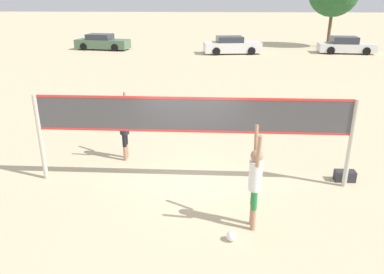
{
  "coord_description": "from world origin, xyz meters",
  "views": [
    {
      "loc": [
        0.51,
        -8.95,
        4.74
      ],
      "look_at": [
        0.0,
        0.0,
        1.3
      ],
      "focal_mm": 35.0,
      "sensor_mm": 36.0,
      "label": 1
    }
  ],
  "objects_px": {
    "player_blocker": "(124,126)",
    "parked_car_near": "(102,43)",
    "player_spiker": "(255,178)",
    "parked_car_mid": "(346,46)",
    "volleyball": "(232,236)",
    "gear_bag": "(345,176)",
    "parked_car_far": "(232,46)",
    "volleyball_net": "(192,122)"
  },
  "relations": [
    {
      "from": "volleyball",
      "to": "gear_bag",
      "type": "xyz_separation_m",
      "value": [
        3.16,
        2.82,
        0.04
      ]
    },
    {
      "from": "volleyball_net",
      "to": "parked_car_far",
      "type": "xyz_separation_m",
      "value": [
        2.02,
        23.27,
        -1.04
      ]
    },
    {
      "from": "player_blocker",
      "to": "parked_car_far",
      "type": "xyz_separation_m",
      "value": [
        4.12,
        21.89,
        -0.41
      ]
    },
    {
      "from": "player_spiker",
      "to": "parked_car_mid",
      "type": "xyz_separation_m",
      "value": [
        10.25,
        26.0,
        -0.57
      ]
    },
    {
      "from": "volleyball",
      "to": "parked_car_mid",
      "type": "distance_m",
      "value": 28.6
    },
    {
      "from": "gear_bag",
      "to": "parked_car_far",
      "type": "height_order",
      "value": "parked_car_far"
    },
    {
      "from": "volleyball_net",
      "to": "gear_bag",
      "type": "height_order",
      "value": "volleyball_net"
    },
    {
      "from": "volleyball_net",
      "to": "parked_car_far",
      "type": "relative_size",
      "value": 1.65
    },
    {
      "from": "volleyball",
      "to": "gear_bag",
      "type": "relative_size",
      "value": 0.4
    },
    {
      "from": "volleyball_net",
      "to": "gear_bag",
      "type": "relative_size",
      "value": 15.21
    },
    {
      "from": "gear_bag",
      "to": "parked_car_mid",
      "type": "distance_m",
      "value": 24.87
    },
    {
      "from": "player_spiker",
      "to": "player_blocker",
      "type": "distance_m",
      "value": 4.88
    },
    {
      "from": "parked_car_near",
      "to": "parked_car_far",
      "type": "xyz_separation_m",
      "value": [
        11.56,
        -1.79,
        0.02
      ]
    },
    {
      "from": "player_blocker",
      "to": "gear_bag",
      "type": "bearing_deg",
      "value": 80.16
    },
    {
      "from": "player_spiker",
      "to": "parked_car_mid",
      "type": "distance_m",
      "value": 27.95
    },
    {
      "from": "volleyball",
      "to": "parked_car_far",
      "type": "xyz_separation_m",
      "value": [
        1.07,
        25.79,
        0.54
      ]
    },
    {
      "from": "volleyball_net",
      "to": "player_spiker",
      "type": "height_order",
      "value": "volleyball_net"
    },
    {
      "from": "parked_car_far",
      "to": "volleyball_net",
      "type": "bearing_deg",
      "value": -102.79
    },
    {
      "from": "gear_bag",
      "to": "parked_car_near",
      "type": "relative_size",
      "value": 0.11
    },
    {
      "from": "player_blocker",
      "to": "parked_car_near",
      "type": "relative_size",
      "value": 0.41
    },
    {
      "from": "volleyball",
      "to": "gear_bag",
      "type": "bearing_deg",
      "value": 41.77
    },
    {
      "from": "gear_bag",
      "to": "parked_car_far",
      "type": "xyz_separation_m",
      "value": [
        -2.09,
        22.96,
        0.5
      ]
    },
    {
      "from": "player_blocker",
      "to": "parked_car_near",
      "type": "height_order",
      "value": "player_blocker"
    },
    {
      "from": "player_blocker",
      "to": "gear_bag",
      "type": "distance_m",
      "value": 6.37
    },
    {
      "from": "volleyball_net",
      "to": "parked_car_far",
      "type": "distance_m",
      "value": 23.38
    },
    {
      "from": "player_blocker",
      "to": "gear_bag",
      "type": "height_order",
      "value": "player_blocker"
    },
    {
      "from": "player_blocker",
      "to": "gear_bag",
      "type": "relative_size",
      "value": 3.79
    },
    {
      "from": "volleyball_net",
      "to": "volleyball",
      "type": "distance_m",
      "value": 3.12
    },
    {
      "from": "volleyball_net",
      "to": "gear_bag",
      "type": "distance_m",
      "value": 4.41
    },
    {
      "from": "player_blocker",
      "to": "volleyball",
      "type": "bearing_deg",
      "value": 38.02
    },
    {
      "from": "player_blocker",
      "to": "parked_car_far",
      "type": "relative_size",
      "value": 0.41
    },
    {
      "from": "player_blocker",
      "to": "volleyball",
      "type": "height_order",
      "value": "player_blocker"
    },
    {
      "from": "gear_bag",
      "to": "player_spiker",
      "type": "bearing_deg",
      "value": -139.45
    },
    {
      "from": "player_spiker",
      "to": "player_blocker",
      "type": "relative_size",
      "value": 1.11
    },
    {
      "from": "volleyball",
      "to": "parked_car_far",
      "type": "distance_m",
      "value": 25.82
    },
    {
      "from": "volleyball_net",
      "to": "volleyball",
      "type": "height_order",
      "value": "volleyball_net"
    },
    {
      "from": "parked_car_near",
      "to": "gear_bag",
      "type": "bearing_deg",
      "value": -52.84
    },
    {
      "from": "player_blocker",
      "to": "player_spiker",
      "type": "bearing_deg",
      "value": 46.11
    },
    {
      "from": "volleyball",
      "to": "parked_car_near",
      "type": "xyz_separation_m",
      "value": [
        -10.5,
        27.58,
        0.52
      ]
    },
    {
      "from": "parked_car_near",
      "to": "parked_car_far",
      "type": "height_order",
      "value": "parked_car_far"
    },
    {
      "from": "volleyball",
      "to": "parked_car_mid",
      "type": "bearing_deg",
      "value": 68.0
    },
    {
      "from": "parked_car_near",
      "to": "parked_car_far",
      "type": "relative_size",
      "value": 1.01
    }
  ]
}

